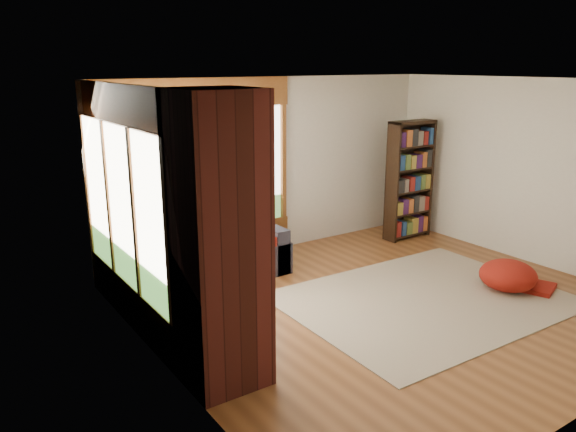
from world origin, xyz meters
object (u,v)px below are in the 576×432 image
area_rug (425,299)px  pouf (508,275)px  bookshelf (410,180)px  dog_brindle (200,246)px  sectional_sofa (177,271)px  dog_tan (191,228)px  brick_chimney (219,243)px

area_rug → pouf: (1.10, -0.36, 0.20)m
bookshelf → dog_brindle: bookshelf is taller
sectional_sofa → dog_tan: 0.57m
brick_chimney → dog_brindle: 1.68m
brick_chimney → pouf: (3.96, -0.18, -1.10)m
area_rug → dog_brindle: size_ratio=3.67×
sectional_sofa → bookshelf: (4.09, 0.08, 0.65)m
brick_chimney → sectional_sofa: size_ratio=1.18×
sectional_sofa → dog_brindle: size_ratio=2.46×
sectional_sofa → pouf: bearing=-29.4°
bookshelf → dog_brindle: bearing=-171.2°
sectional_sofa → dog_tan: size_ratio=2.20×
bookshelf → dog_tan: (-3.82, 0.05, -0.17)m
bookshelf → dog_brindle: 4.06m
brick_chimney → sectional_sofa: bearing=77.7°
sectional_sofa → pouf: size_ratio=3.12×
brick_chimney → dog_brindle: size_ratio=2.90×
dog_brindle → dog_tan: bearing=-6.9°
area_rug → sectional_sofa: bearing=142.2°
bookshelf → brick_chimney: bearing=-154.9°
area_rug → bookshelf: 2.74m
bookshelf → pouf: bookshelf is taller
sectional_sofa → area_rug: sectional_sofa is taller
dog_brindle → sectional_sofa: bearing=17.5°
brick_chimney → bookshelf: brick_chimney is taller
dog_brindle → bookshelf: bearing=-72.4°
dog_tan → bookshelf: bearing=-28.0°
brick_chimney → dog_tan: bearing=71.8°
brick_chimney → area_rug: bearing=3.6°
pouf → area_rug: bearing=161.9°
bookshelf → dog_tan: bookshelf is taller
brick_chimney → sectional_sofa: brick_chimney is taller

